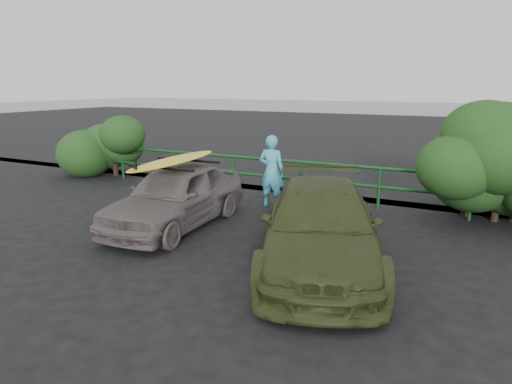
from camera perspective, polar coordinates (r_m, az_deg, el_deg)
ground at (r=8.27m, az=-14.09°, el=-7.91°), size 80.00×80.00×0.00m
ocean at (r=66.04m, az=22.60°, el=9.82°), size 200.00×200.00×0.00m
guardrail at (r=12.18m, az=1.20°, el=1.88°), size 14.00×0.08×1.04m
shrub_left at (r=15.08m, az=-14.86°, el=5.46°), size 3.20×2.40×1.97m
shrub_right at (r=11.41m, az=25.74°, el=3.16°), size 3.20×2.40×2.37m
sedan at (r=9.68m, az=-9.99°, el=-0.50°), size 1.76×3.94×1.32m
olive_vehicle at (r=7.58m, az=8.06°, el=-4.26°), size 3.29×4.94×1.33m
man at (r=11.04m, az=1.97°, el=2.60°), size 0.66×0.45×1.77m
roof_rack at (r=9.54m, az=-10.16°, el=3.49°), size 1.59×1.16×0.05m
surfboard at (r=9.53m, az=-10.17°, el=3.90°), size 0.78×3.02×0.09m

